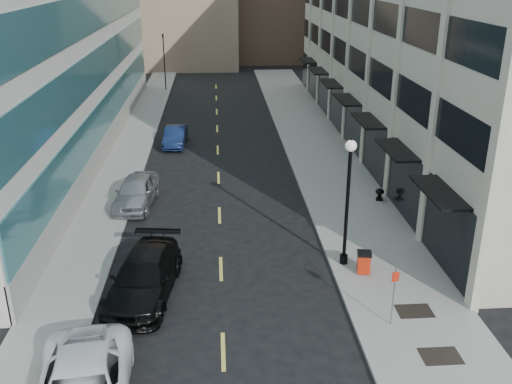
{
  "coord_description": "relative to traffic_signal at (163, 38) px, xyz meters",
  "views": [
    {
      "loc": [
        -0.01,
        -14.9,
        12.89
      ],
      "look_at": [
        1.77,
        10.36,
        2.79
      ],
      "focal_mm": 40.0,
      "sensor_mm": 36.0,
      "label": 1
    }
  ],
  "objects": [
    {
      "name": "sign_post",
      "position": [
        11.9,
        -45.01,
        -4.0
      ],
      "size": [
        0.28,
        0.09,
        2.44
      ],
      "rotation": [
        0.0,
        0.0,
        0.2
      ],
      "color": "slate",
      "rests_on": "sidewalk_right"
    },
    {
      "name": "car_black_pickup",
      "position": [
        2.3,
        -42.0,
        -4.84
      ],
      "size": [
        3.21,
        6.29,
        1.75
      ],
      "primitive_type": "imported",
      "rotation": [
        0.0,
        0.0,
        -0.13
      ],
      "color": "black",
      "rests_on": "ground"
    },
    {
      "name": "urn_planter",
      "position": [
        14.82,
        -32.8,
        -5.14
      ],
      "size": [
        0.51,
        0.51,
        0.7
      ],
      "rotation": [
        0.0,
        0.0,
        -0.23
      ],
      "color": "black",
      "rests_on": "sidewalk_right"
    },
    {
      "name": "sidewalk_right",
      "position": [
        13.0,
        -28.0,
        -5.64
      ],
      "size": [
        5.0,
        80.0,
        0.15
      ],
      "primitive_type": "cube",
      "color": "gray",
      "rests_on": "ground"
    },
    {
      "name": "car_blue_sedan",
      "position": [
        2.3,
        -20.62,
        -4.99
      ],
      "size": [
        1.74,
        4.47,
        1.45
      ],
      "primitive_type": "imported",
      "rotation": [
        0.0,
        0.0,
        -0.05
      ],
      "color": "#132149",
      "rests_on": "ground"
    },
    {
      "name": "road_centerline",
      "position": [
        5.5,
        -31.0,
        -5.71
      ],
      "size": [
        0.15,
        68.2,
        0.01
      ],
      "color": "#D8CC4C",
      "rests_on": "ground"
    },
    {
      "name": "traffic_signal",
      "position": [
        0.0,
        0.0,
        0.0
      ],
      "size": [
        0.66,
        0.66,
        6.98
      ],
      "color": "black",
      "rests_on": "ground"
    },
    {
      "name": "trash_bin",
      "position": [
        11.81,
        -41.05,
        -5.02
      ],
      "size": [
        0.72,
        0.75,
        1.01
      ],
      "rotation": [
        0.0,
        0.0,
        -0.19
      ],
      "color": "#B3210B",
      "rests_on": "sidewalk_right"
    },
    {
      "name": "sidewalk_left",
      "position": [
        -1.0,
        -28.0,
        -5.64
      ],
      "size": [
        3.0,
        80.0,
        0.15
      ],
      "primitive_type": "cube",
      "color": "gray",
      "rests_on": "ground"
    },
    {
      "name": "grate_mid",
      "position": [
        13.1,
        -47.0,
        -5.56
      ],
      "size": [
        1.4,
        1.0,
        0.01
      ],
      "primitive_type": "cube",
      "color": "black",
      "rests_on": "sidewalk_right"
    },
    {
      "name": "lamppost",
      "position": [
        11.13,
        -40.12,
        -2.04
      ],
      "size": [
        0.5,
        0.5,
        6.01
      ],
      "color": "black",
      "rests_on": "sidewalk_right"
    },
    {
      "name": "building_right",
      "position": [
        22.44,
        -21.01,
        3.28
      ],
      "size": [
        15.3,
        46.5,
        18.25
      ],
      "color": "beige",
      "rests_on": "ground"
    },
    {
      "name": "grate_far",
      "position": [
        13.1,
        -44.2,
        -5.56
      ],
      "size": [
        1.4,
        1.0,
        0.01
      ],
      "primitive_type": "cube",
      "color": "black",
      "rests_on": "sidewalk_right"
    },
    {
      "name": "car_silver_sedan",
      "position": [
        0.78,
        -32.25,
        -4.86
      ],
      "size": [
        2.57,
        5.22,
        1.71
      ],
      "primitive_type": "imported",
      "rotation": [
        0.0,
        0.0,
        -0.11
      ],
      "color": "#919399",
      "rests_on": "ground"
    }
  ]
}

